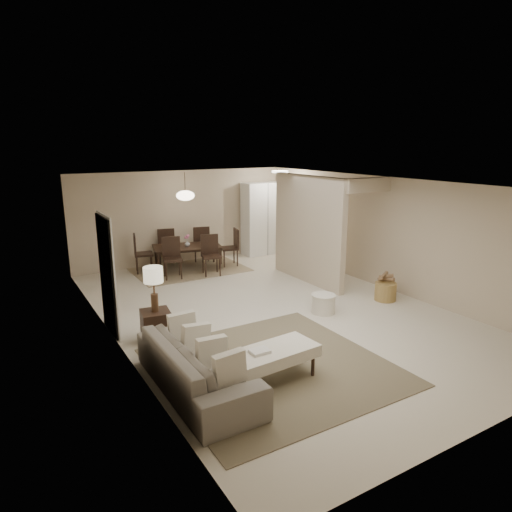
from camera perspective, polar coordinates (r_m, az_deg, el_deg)
floor at (r=9.06m, az=1.98°, el=-6.83°), size 9.00×9.00×0.00m
ceiling at (r=8.50m, az=2.12°, el=9.12°), size 9.00×9.00×0.00m
back_wall at (r=12.64m, az=-9.12°, el=4.87°), size 6.00×0.00×6.00m
left_wall at (r=7.55m, az=-17.46°, el=-1.81°), size 0.00×9.00×9.00m
right_wall at (r=10.60m, az=15.83°, el=2.75°), size 0.00×9.00×9.00m
partition at (r=10.71m, az=6.52°, el=3.31°), size 0.15×2.50×2.50m
doorway at (r=8.18m, az=-18.15°, el=-2.33°), size 0.04×0.90×2.04m
pantry_cabinet at (r=13.41m, az=0.86°, el=4.70°), size 1.20×0.55×2.10m
flush_light at (r=12.43m, az=3.02°, el=10.48°), size 0.44×0.44×0.05m
living_rug at (r=6.94m, az=2.13°, el=-13.65°), size 3.20×3.20×0.01m
sofa at (r=6.28m, az=-7.38°, el=-13.46°), size 2.34×0.92×0.68m
ottoman_bench at (r=6.45m, az=2.12°, el=-12.26°), size 1.33×0.68×0.46m
side_table at (r=7.88m, az=-12.39°, el=-8.48°), size 0.53×0.53×0.51m
table_lamp at (r=7.61m, az=-12.71°, el=-2.79°), size 0.32×0.32×0.76m
round_pouf at (r=8.99m, az=8.41°, el=-5.92°), size 0.47×0.47×0.37m
wicker_basket at (r=9.95m, az=15.87°, el=-4.29°), size 0.48×0.48×0.38m
dining_rug at (r=12.10m, az=-8.48°, el=-1.56°), size 2.80×2.10×0.01m
dining_table at (r=12.02m, az=-8.53°, el=-0.19°), size 1.91×1.35×0.61m
dining_chairs at (r=11.98m, az=-8.57°, el=0.71°), size 2.70×2.21×1.00m
vase at (r=11.94m, az=-8.60°, el=1.56°), size 0.15×0.15×0.15m
yellow_mat at (r=11.89m, az=5.91°, el=-1.75°), size 1.03×0.67×0.01m
pendant_light at (r=11.73m, az=-8.82°, el=7.48°), size 0.46×0.46×0.71m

